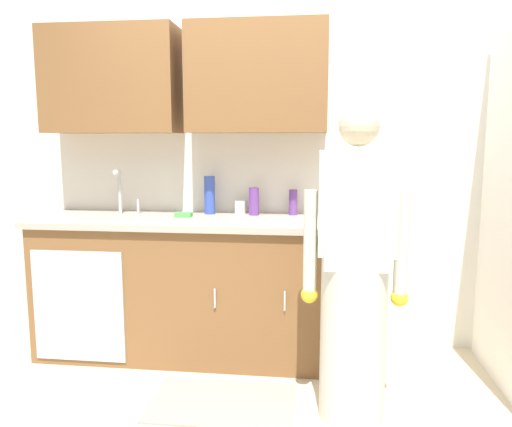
{
  "coord_description": "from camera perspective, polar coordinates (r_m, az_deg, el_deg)",
  "views": [
    {
      "loc": [
        0.34,
        -2.49,
        1.45
      ],
      "look_at": [
        -0.03,
        0.55,
        1.0
      ],
      "focal_mm": 34.99,
      "sensor_mm": 36.0,
      "label": 1
    }
  ],
  "objects": [
    {
      "name": "floor_mat",
      "position": [
        2.97,
        -3.83,
        -20.8
      ],
      "size": [
        0.8,
        0.5,
        0.01
      ],
      "primitive_type": "cube",
      "color": "gray",
      "rests_on": "ground"
    },
    {
      "name": "kitchen_wall_with_uppers",
      "position": [
        3.52,
        -0.87,
        8.76
      ],
      "size": [
        4.8,
        0.44,
        2.7
      ],
      "color": "silver",
      "rests_on": "ground"
    },
    {
      "name": "bottle_cleaner_spray",
      "position": [
        3.43,
        -0.24,
        1.39
      ],
      "size": [
        0.07,
        0.07,
        0.19
      ],
      "primitive_type": "cylinder",
      "color": "#66388C",
      "rests_on": "countertop"
    },
    {
      "name": "sponge",
      "position": [
        3.39,
        -8.29,
        -0.14
      ],
      "size": [
        0.11,
        0.07,
        0.03
      ],
      "primitive_type": "cube",
      "color": "#4CBF4C",
      "rests_on": "countertop"
    },
    {
      "name": "cup_by_sink",
      "position": [
        3.48,
        -1.83,
        0.7
      ],
      "size": [
        0.08,
        0.08,
        0.09
      ],
      "primitive_type": "cylinder",
      "color": "white",
      "rests_on": "countertop"
    },
    {
      "name": "ground_plane",
      "position": [
        2.9,
        -0.76,
        -21.6
      ],
      "size": [
        9.0,
        9.0,
        0.0
      ],
      "primitive_type": "plane",
      "color": "beige"
    },
    {
      "name": "counter_cabinet",
      "position": [
        3.46,
        -8.41,
        -8.53
      ],
      "size": [
        1.9,
        0.62,
        0.9
      ],
      "color": "brown",
      "rests_on": "ground"
    },
    {
      "name": "bottle_water_tall",
      "position": [
        3.5,
        -5.33,
        2.11
      ],
      "size": [
        0.08,
        0.08,
        0.26
      ],
      "primitive_type": "cylinder",
      "color": "#334CB2",
      "rests_on": "countertop"
    },
    {
      "name": "sink",
      "position": [
        3.51,
        -15.5,
        -0.56
      ],
      "size": [
        0.5,
        0.36,
        0.35
      ],
      "color": "#B7BABF",
      "rests_on": "counter_cabinet"
    },
    {
      "name": "bottle_soap",
      "position": [
        3.45,
        4.27,
        1.28
      ],
      "size": [
        0.06,
        0.06,
        0.17
      ],
      "primitive_type": "cylinder",
      "color": "#66388C",
      "rests_on": "countertop"
    },
    {
      "name": "person_at_sink",
      "position": [
        2.64,
        11.18,
        -8.53
      ],
      "size": [
        0.55,
        0.34,
        1.62
      ],
      "color": "white",
      "rests_on": "ground"
    },
    {
      "name": "countertop",
      "position": [
        3.36,
        -8.52,
        -0.83
      ],
      "size": [
        1.96,
        0.66,
        0.04
      ],
      "primitive_type": "cube",
      "color": "#A8A093",
      "rests_on": "counter_cabinet"
    }
  ]
}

